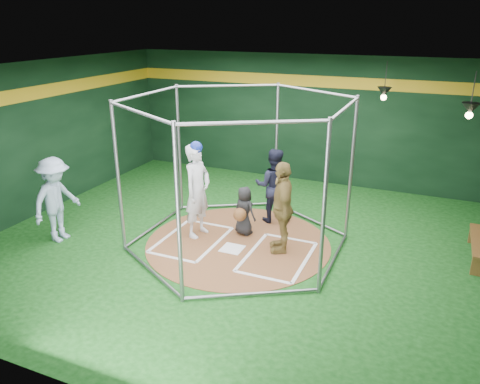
% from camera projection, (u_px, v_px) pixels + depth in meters
% --- Properties ---
extents(room_shell, '(10.10, 9.10, 3.53)m').
position_uv_depth(room_shell, '(238.00, 162.00, 9.08)').
color(room_shell, '#0D3D0F').
rests_on(room_shell, ground).
extents(clay_disc, '(3.80, 3.80, 0.01)m').
position_uv_depth(clay_disc, '(238.00, 243.00, 9.68)').
color(clay_disc, brown).
rests_on(clay_disc, ground).
extents(home_plate, '(0.43, 0.43, 0.01)m').
position_uv_depth(home_plate, '(232.00, 249.00, 9.42)').
color(home_plate, white).
rests_on(home_plate, clay_disc).
extents(batter_box_left, '(1.17, 1.77, 0.01)m').
position_uv_depth(batter_box_left, '(192.00, 239.00, 9.81)').
color(batter_box_left, white).
rests_on(batter_box_left, clay_disc).
extents(batter_box_right, '(1.17, 1.77, 0.01)m').
position_uv_depth(batter_box_right, '(278.00, 256.00, 9.11)').
color(batter_box_right, white).
rests_on(batter_box_right, clay_disc).
extents(batting_cage, '(4.05, 4.67, 3.00)m').
position_uv_depth(batting_cage, '(238.00, 175.00, 9.16)').
color(batting_cage, gray).
rests_on(batting_cage, ground).
extents(pendant_lamp_near, '(0.34, 0.34, 0.90)m').
position_uv_depth(pendant_lamp_near, '(384.00, 92.00, 11.02)').
color(pendant_lamp_near, black).
rests_on(pendant_lamp_near, room_shell).
extents(pendant_lamp_far, '(0.34, 0.34, 0.90)m').
position_uv_depth(pendant_lamp_far, '(470.00, 109.00, 8.97)').
color(pendant_lamp_far, black).
rests_on(pendant_lamp_far, room_shell).
extents(batter_figure, '(0.56, 0.78, 2.05)m').
position_uv_depth(batter_figure, '(197.00, 190.00, 9.71)').
color(batter_figure, silver).
rests_on(batter_figure, clay_disc).
extents(visitor_leopard, '(0.83, 1.17, 1.84)m').
position_uv_depth(visitor_leopard, '(282.00, 207.00, 9.08)').
color(visitor_leopard, '#AA8F49').
rests_on(visitor_leopard, clay_disc).
extents(catcher_figure, '(0.60, 0.63, 1.06)m').
position_uv_depth(catcher_figure, '(244.00, 211.00, 9.90)').
color(catcher_figure, black).
rests_on(catcher_figure, clay_disc).
extents(umpire, '(0.97, 0.85, 1.70)m').
position_uv_depth(umpire, '(273.00, 186.00, 10.46)').
color(umpire, black).
rests_on(umpire, clay_disc).
extents(bystander_blue, '(0.71, 1.18, 1.79)m').
position_uv_depth(bystander_blue, '(56.00, 200.00, 9.55)').
color(bystander_blue, '#A0B8D4').
rests_on(bystander_blue, ground).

